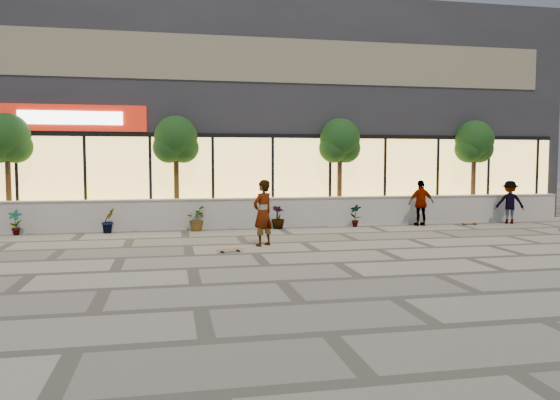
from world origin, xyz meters
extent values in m
plane|color=#9B9786|center=(0.00, 0.00, 0.00)|extent=(80.00, 80.00, 0.00)
cube|color=silver|center=(0.00, 7.00, 0.50)|extent=(22.00, 0.35, 1.00)
cube|color=#B2AFA8|center=(0.00, 7.00, 1.02)|extent=(22.00, 0.42, 0.04)
cube|color=#27282D|center=(0.00, 12.50, 4.25)|extent=(24.00, 9.00, 8.50)
cube|color=#FFCF66|center=(0.00, 7.98, 1.70)|extent=(23.04, 0.05, 3.00)
cube|color=black|center=(0.00, 7.95, 3.25)|extent=(23.04, 0.08, 0.15)
cube|color=red|center=(-7.00, 7.93, 3.80)|extent=(5.00, 0.10, 0.90)
cube|color=white|center=(-7.00, 7.86, 3.80)|extent=(3.40, 0.06, 0.45)
cube|color=brown|center=(0.00, 7.98, 6.00)|extent=(21.60, 0.05, 1.60)
imported|color=#123816|center=(-8.50, 6.45, 0.41)|extent=(0.43, 0.29, 0.81)
imported|color=#123816|center=(-5.70, 6.45, 0.41)|extent=(0.57, 0.57, 0.81)
imported|color=#123816|center=(-2.90, 6.45, 0.41)|extent=(0.68, 0.77, 0.81)
imported|color=#123816|center=(-0.10, 6.45, 0.41)|extent=(0.64, 0.64, 0.81)
imported|color=#123816|center=(2.70, 6.45, 0.41)|extent=(0.46, 0.35, 0.81)
cylinder|color=#4B301A|center=(-9.00, 7.70, 1.62)|extent=(0.18, 0.18, 3.24)
sphere|color=#123816|center=(-9.00, 7.70, 3.17)|extent=(1.50, 1.50, 1.50)
sphere|color=#123816|center=(-8.75, 7.75, 2.81)|extent=(1.10, 1.10, 1.10)
cylinder|color=#4B301A|center=(-3.50, 7.70, 1.62)|extent=(0.18, 0.18, 3.24)
sphere|color=#123816|center=(-3.50, 7.70, 3.17)|extent=(1.50, 1.50, 1.50)
sphere|color=#123816|center=(-3.75, 7.65, 2.81)|extent=(1.10, 1.10, 1.10)
sphere|color=#123816|center=(-3.25, 7.75, 2.81)|extent=(1.10, 1.10, 1.10)
cylinder|color=#4B301A|center=(2.50, 7.70, 1.62)|extent=(0.18, 0.18, 3.24)
sphere|color=#123816|center=(2.50, 7.70, 3.17)|extent=(1.50, 1.50, 1.50)
sphere|color=#123816|center=(2.25, 7.65, 2.81)|extent=(1.10, 1.10, 1.10)
sphere|color=#123816|center=(2.75, 7.75, 2.81)|extent=(1.10, 1.10, 1.10)
cylinder|color=#4B301A|center=(8.00, 7.70, 1.62)|extent=(0.18, 0.18, 3.24)
sphere|color=#123816|center=(8.00, 7.70, 3.17)|extent=(1.50, 1.50, 1.50)
sphere|color=#123816|center=(7.75, 7.65, 2.81)|extent=(1.10, 1.10, 1.10)
sphere|color=#123816|center=(8.25, 7.75, 2.81)|extent=(1.10, 1.10, 1.10)
imported|color=silver|center=(-1.23, 2.83, 0.91)|extent=(0.79, 0.74, 1.82)
imported|color=white|center=(5.12, 6.30, 0.82)|extent=(0.97, 0.42, 1.64)
imported|color=maroon|center=(8.68, 6.30, 0.80)|extent=(1.18, 0.95, 1.59)
cube|color=brown|center=(-2.23, 1.94, 0.08)|extent=(0.72, 0.36, 0.02)
cylinder|color=black|center=(-2.04, 2.05, 0.03)|extent=(0.06, 0.04, 0.05)
cylinder|color=black|center=(-2.01, 1.93, 0.03)|extent=(0.06, 0.04, 0.05)
cylinder|color=black|center=(-2.45, 1.94, 0.03)|extent=(0.06, 0.04, 0.05)
cylinder|color=black|center=(-2.42, 1.82, 0.03)|extent=(0.06, 0.04, 0.05)
cube|color=#9C6933|center=(7.00, 6.20, 0.08)|extent=(0.73, 0.24, 0.02)
cylinder|color=black|center=(7.21, 6.28, 0.03)|extent=(0.05, 0.03, 0.05)
cylinder|color=black|center=(7.22, 6.16, 0.03)|extent=(0.05, 0.03, 0.05)
cylinder|color=black|center=(6.78, 6.24, 0.03)|extent=(0.05, 0.03, 0.05)
cylinder|color=black|center=(6.79, 6.12, 0.03)|extent=(0.05, 0.03, 0.05)
cylinder|color=black|center=(9.14, 4.14, 0.03)|extent=(0.06, 0.04, 0.05)
camera|label=1|loc=(-3.70, -11.85, 2.34)|focal=35.00mm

